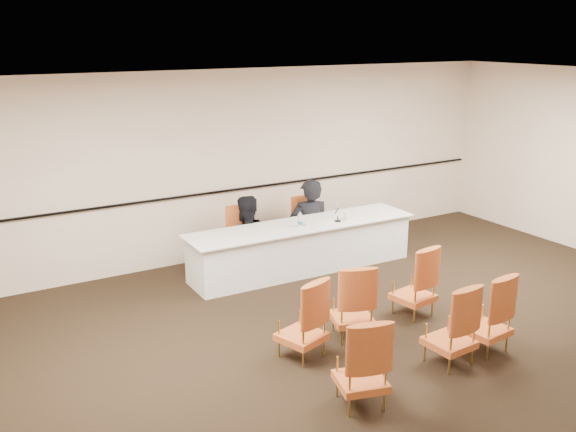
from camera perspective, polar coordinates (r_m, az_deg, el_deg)
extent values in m
plane|color=black|center=(7.64, 9.49, -11.82)|extent=(10.00, 10.00, 0.00)
plane|color=silver|center=(6.78, 10.68, 11.20)|extent=(10.00, 10.00, 0.00)
cube|color=beige|center=(10.33, -4.46, 4.62)|extent=(10.00, 0.04, 3.00)
cube|color=black|center=(10.38, -4.31, 2.42)|extent=(9.80, 0.04, 0.03)
imported|color=black|center=(10.51, 1.92, -1.58)|extent=(0.77, 0.62, 1.84)
imported|color=black|center=(9.99, -3.80, -2.71)|extent=(0.85, 0.69, 1.62)
cube|color=white|center=(9.85, 3.52, -0.53)|extent=(0.31, 0.24, 0.00)
cylinder|color=silver|center=(9.65, 1.73, -0.56)|extent=(0.07, 0.07, 0.10)
cylinder|color=white|center=(9.96, 5.24, -0.01)|extent=(0.10, 0.10, 0.13)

